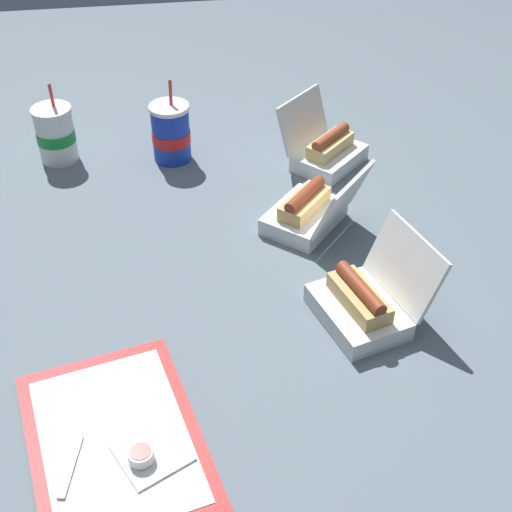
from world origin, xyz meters
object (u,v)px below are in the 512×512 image
(ketchup_cup, at_px, (141,456))
(clamshell_hotdog_right, at_px, (326,150))
(clamshell_hotdog_center, at_px, (309,211))
(plastic_fork, at_px, (70,466))
(soda_cup_back, at_px, (56,134))
(clamshell_hotdog_back, at_px, (364,302))
(food_tray, at_px, (115,441))
(soda_cup_center, at_px, (171,133))

(ketchup_cup, distance_m, clamshell_hotdog_right, 0.95)
(clamshell_hotdog_center, bearing_deg, plastic_fork, 139.26)
(ketchup_cup, height_order, soda_cup_back, soda_cup_back)
(clamshell_hotdog_back, bearing_deg, food_tray, 115.40)
(clamshell_hotdog_back, height_order, soda_cup_back, soda_cup_back)
(clamshell_hotdog_back, xyz_separation_m, soda_cup_center, (0.64, 0.32, 0.03))
(plastic_fork, relative_size, clamshell_hotdog_right, 0.46)
(ketchup_cup, xyz_separation_m, soda_cup_back, (0.94, 0.18, 0.04))
(food_tray, relative_size, ketchup_cup, 10.45)
(soda_cup_center, height_order, soda_cup_back, soda_cup_center)
(clamshell_hotdog_back, relative_size, soda_cup_center, 1.10)
(ketchup_cup, bearing_deg, soda_cup_back, 10.65)
(food_tray, distance_m, soda_cup_back, 0.91)
(clamshell_hotdog_right, height_order, soda_cup_back, soda_cup_back)
(ketchup_cup, xyz_separation_m, clamshell_hotdog_back, (0.27, -0.42, 0.01))
(food_tray, distance_m, soda_cup_center, 0.87)
(clamshell_hotdog_right, distance_m, soda_cup_back, 0.67)
(clamshell_hotdog_center, height_order, soda_cup_center, soda_cup_center)
(plastic_fork, relative_size, clamshell_hotdog_back, 0.48)
(plastic_fork, height_order, soda_cup_center, soda_cup_center)
(ketchup_cup, height_order, clamshell_hotdog_back, clamshell_hotdog_back)
(soda_cup_back, bearing_deg, food_tray, -171.31)
(soda_cup_center, relative_size, soda_cup_back, 1.03)
(clamshell_hotdog_right, bearing_deg, clamshell_hotdog_back, 173.98)
(food_tray, height_order, clamshell_hotdog_back, clamshell_hotdog_back)
(plastic_fork, xyz_separation_m, clamshell_hotdog_back, (0.26, -0.52, 0.02))
(plastic_fork, xyz_separation_m, soda_cup_center, (0.90, -0.21, 0.06))
(clamshell_hotdog_center, distance_m, soda_cup_center, 0.44)
(food_tray, bearing_deg, ketchup_cup, -139.92)
(soda_cup_center, bearing_deg, ketchup_cup, 173.48)
(plastic_fork, xyz_separation_m, clamshell_hotdog_right, (0.81, -0.58, 0.02))
(plastic_fork, relative_size, soda_cup_back, 0.55)
(food_tray, xyz_separation_m, clamshell_hotdog_center, (0.52, -0.42, 0.03))
(food_tray, height_order, soda_cup_back, soda_cup_back)
(ketchup_cup, bearing_deg, plastic_fork, 86.94)
(food_tray, height_order, soda_cup_center, soda_cup_center)
(plastic_fork, distance_m, soda_cup_center, 0.93)
(ketchup_cup, height_order, clamshell_hotdog_center, clamshell_hotdog_center)
(clamshell_hotdog_right, bearing_deg, plastic_fork, 144.41)
(clamshell_hotdog_right, relative_size, clamshell_hotdog_center, 0.95)
(clamshell_hotdog_center, xyz_separation_m, clamshell_hotdog_back, (-0.30, -0.04, 0.00))
(ketchup_cup, distance_m, soda_cup_center, 0.91)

